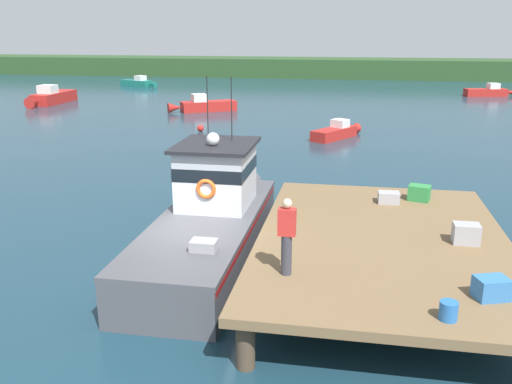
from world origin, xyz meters
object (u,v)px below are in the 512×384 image
at_px(crate_stack_near_edge, 491,288).
at_px(crate_single_far, 419,193).
at_px(moored_boat_mid_harbor, 51,97).
at_px(mooring_buoy_spare_mooring, 200,128).
at_px(moored_boat_near_channel, 139,83).
at_px(crate_single_by_cleat, 389,197).
at_px(moored_boat_far_right, 204,105).
at_px(deckhand_by_the_boat, 287,235).
at_px(main_fishing_boat, 212,218).
at_px(crate_stack_mid_dock, 466,234).
at_px(moored_boat_far_left, 337,132).
at_px(moored_boat_off_the_point, 489,92).
at_px(bait_bucket, 448,311).

bearing_deg(crate_stack_near_edge, crate_single_far, 96.38).
height_order(moored_boat_mid_harbor, mooring_buoy_spare_mooring, moored_boat_mid_harbor).
bearing_deg(crate_stack_near_edge, moored_boat_near_channel, 118.65).
bearing_deg(crate_single_by_cleat, moored_boat_far_right, 116.40).
bearing_deg(moored_boat_near_channel, deckhand_by_the_boat, -64.89).
bearing_deg(deckhand_by_the_boat, crate_stack_near_edge, -5.56).
bearing_deg(crate_stack_near_edge, main_fishing_boat, 148.04).
distance_m(crate_single_by_cleat, moored_boat_mid_harbor, 38.05).
relative_size(crate_stack_mid_dock, moored_boat_near_channel, 0.13).
bearing_deg(moored_boat_far_left, crate_single_by_cleat, -82.83).
xyz_separation_m(crate_single_far, moored_boat_near_channel, (-25.57, 41.94, -1.01)).
height_order(moored_boat_off_the_point, mooring_buoy_spare_mooring, moored_boat_off_the_point).
height_order(moored_boat_far_left, moored_boat_near_channel, moored_boat_near_channel).
bearing_deg(crate_stack_near_edge, moored_boat_off_the_point, 77.80).
bearing_deg(crate_single_far, moored_boat_mid_harbor, 135.48).
bearing_deg(moored_boat_far_left, moored_boat_near_channel, 130.79).
bearing_deg(main_fishing_boat, crate_single_far, 19.90).
relative_size(bait_bucket, moored_boat_off_the_point, 0.07).
distance_m(main_fishing_boat, moored_boat_mid_harbor, 36.17).
relative_size(crate_single_by_cleat, crate_stack_mid_dock, 1.00).
bearing_deg(main_fishing_boat, crate_stack_near_edge, -31.96).
xyz_separation_m(moored_boat_far_left, moored_boat_mid_harbor, (-24.45, 11.22, 0.19)).
height_order(crate_stack_near_edge, mooring_buoy_spare_mooring, crate_stack_near_edge).
distance_m(main_fishing_boat, mooring_buoy_spare_mooring, 19.29).
bearing_deg(moored_boat_off_the_point, bait_bucket, -103.03).
bearing_deg(deckhand_by_the_boat, moored_boat_far_right, 108.43).
bearing_deg(deckhand_by_the_boat, crate_stack_mid_dock, 31.61).
relative_size(crate_stack_mid_dock, moored_boat_mid_harbor, 0.09).
xyz_separation_m(main_fishing_boat, deckhand_by_the_boat, (2.54, -3.64, 1.05)).
bearing_deg(mooring_buoy_spare_mooring, main_fishing_boat, -73.29).
bearing_deg(moored_boat_mid_harbor, moored_boat_near_channel, 83.15).
relative_size(main_fishing_boat, deckhand_by_the_boat, 6.01).
distance_m(crate_single_far, moored_boat_off_the_point, 40.63).
relative_size(crate_single_by_cleat, moored_boat_far_left, 0.15).
distance_m(bait_bucket, moored_boat_mid_harbor, 43.51).
distance_m(crate_stack_near_edge, crate_stack_mid_dock, 2.82).
relative_size(crate_stack_near_edge, moored_boat_near_channel, 0.13).
height_order(moored_boat_off_the_point, moored_boat_mid_harbor, moored_boat_mid_harbor).
bearing_deg(moored_boat_far_left, main_fishing_boat, -99.10).
height_order(crate_single_far, moored_boat_off_the_point, crate_single_far).
bearing_deg(crate_stack_mid_dock, deckhand_by_the_boat, -148.39).
relative_size(crate_stack_near_edge, mooring_buoy_spare_mooring, 1.47).
bearing_deg(crate_stack_near_edge, moored_boat_far_left, 99.38).
bearing_deg(deckhand_by_the_boat, crate_single_by_cleat, 66.37).
relative_size(main_fishing_boat, moored_boat_mid_harbor, 1.55).
xyz_separation_m(bait_bucket, mooring_buoy_spare_mooring, (-11.08, 23.45, -1.17)).
bearing_deg(main_fishing_boat, mooring_buoy_spare_mooring, 106.71).
bearing_deg(moored_boat_near_channel, moored_boat_off_the_point, -4.28).
height_order(moored_boat_far_right, mooring_buoy_spare_mooring, moored_boat_far_right).
relative_size(moored_boat_far_left, mooring_buoy_spare_mooring, 9.71).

